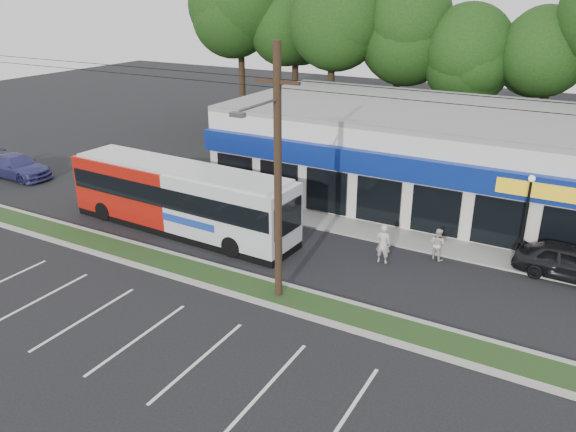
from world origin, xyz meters
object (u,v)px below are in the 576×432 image
Objects in this scene: car_dark at (570,262)px; car_blue at (17,166)px; metrobus at (181,196)px; lamp_post at (526,210)px; car_silver at (153,189)px; utility_pole at (273,169)px; pedestrian_a at (383,244)px; pedestrian_b at (438,244)px.

car_dark reaches higher than car_blue.
lamp_post is at bearing 17.38° from metrobus.
car_silver is at bearing 96.53° from car_dark.
utility_pole is at bearing 129.08° from car_dark.
car_dark is at bearing -84.83° from car_silver.
car_blue is at bearing -4.24° from pedestrian_a.
car_blue is (-33.09, -2.45, -0.02)m from car_dark.
car_silver is 2.56× the size of pedestrian_a.
car_silver is 11.04m from car_blue.
lamp_post is at bearing 84.49° from car_dark.
pedestrian_a reaches higher than car_silver.
pedestrian_b reaches higher than car_blue.
lamp_post is 0.33× the size of metrobus.
pedestrian_a reaches higher than pedestrian_b.
lamp_post reaches higher than pedestrian_a.
car_silver reaches higher than car_blue.
lamp_post reaches higher than car_silver.
pedestrian_a is 2.60m from pedestrian_b.
metrobus reaches higher than car_silver.
pedestrian_b is (16.62, 0.57, -0.03)m from car_silver.
lamp_post is 0.82× the size of car_blue.
pedestrian_a is (2.72, 5.07, -4.49)m from utility_pole.
pedestrian_a reaches higher than car_dark.
metrobus is 8.56× the size of pedestrian_b.
utility_pole is at bearing -136.05° from lamp_post.
lamp_post is 4.08m from pedestrian_b.
utility_pole is 3.86× the size of metrobus.
car_dark is at bearing -8.16° from lamp_post.
pedestrian_b is at bearing 102.33° from car_dark.
pedestrian_a is (14.56, -1.00, 0.14)m from car_silver.
utility_pole is 14.08m from car_silver.
lamp_post is 0.94× the size of car_dark.
car_silver is 0.92× the size of car_blue.
pedestrian_a is at bearing 61.77° from utility_pole.
car_dark is 0.96× the size of car_silver.
metrobus is 6.99× the size of pedestrian_a.
metrobus is at bearing 105.24° from car_dark.
utility_pole is 9.17m from metrobus.
car_dark is (10.26, 7.57, -4.64)m from utility_pole.
car_silver reaches higher than pedestrian_b.
car_dark is 22.14m from car_silver.
lamp_post is at bearing -83.57° from car_silver.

